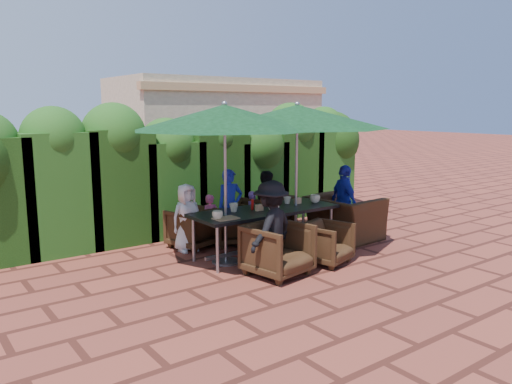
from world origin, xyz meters
TOP-DOWN VIEW (x-y plane):
  - ground at (0.00, 0.00)m, footprint 80.00×80.00m
  - dining_table at (0.14, 0.13)m, footprint 2.47×0.90m
  - umbrella_left at (-0.62, 0.13)m, footprint 2.80×2.80m
  - umbrella_right at (0.75, 0.08)m, footprint 2.97×2.97m
  - chair_far_left at (-0.59, 1.20)m, footprint 0.89×0.85m
  - chair_far_mid at (0.06, 0.99)m, footprint 0.83×0.80m
  - chair_far_right at (0.98, 1.14)m, footprint 0.98×0.94m
  - chair_near_left at (-0.34, -0.80)m, footprint 0.92×0.88m
  - chair_near_right at (0.60, -0.81)m, footprint 0.83×0.80m
  - chair_end_right at (1.91, 0.06)m, footprint 0.84×1.23m
  - adult_far_left at (-0.79, 1.04)m, footprint 0.57×0.35m
  - adult_far_mid at (0.10, 1.09)m, footprint 0.52×0.45m
  - adult_far_right at (0.90, 1.04)m, footprint 0.64×0.45m
  - adult_near_left at (-0.43, -0.76)m, footprint 0.96×0.69m
  - adult_end_right at (1.91, 0.08)m, footprint 0.61×0.87m
  - child_left at (-0.25, 1.17)m, footprint 0.33×0.27m
  - child_right at (0.61, 1.10)m, footprint 0.35×0.30m
  - pedestrian_a at (1.60, 4.07)m, footprint 1.85×1.04m
  - pedestrian_b at (2.36, 4.31)m, footprint 0.84×0.55m
  - pedestrian_c at (3.54, 4.24)m, footprint 1.00×1.05m
  - cup_a at (-0.88, -0.06)m, footprint 0.16×0.16m
  - cup_b at (-0.38, 0.26)m, footprint 0.14×0.14m
  - cup_c at (0.14, -0.10)m, footprint 0.18×0.18m
  - cup_d at (0.72, 0.27)m, footprint 0.13×0.13m
  - cup_e at (1.17, 0.06)m, footprint 0.17×0.17m
  - ketchup_bottle at (-0.05, 0.22)m, footprint 0.04×0.04m
  - sauce_bottle at (0.13, 0.21)m, footprint 0.04×0.04m
  - serving_tray at (-0.77, -0.10)m, footprint 0.35×0.25m
  - number_block_left at (-0.01, 0.08)m, footprint 0.12×0.06m
  - number_block_right at (0.86, 0.16)m, footprint 0.12×0.06m
  - hedge_wall at (-0.13, 2.32)m, footprint 9.10×1.60m
  - building at (3.50, 6.99)m, footprint 6.20×3.08m

SIDE VIEW (x-z plane):
  - ground at x=0.00m, z-range 0.00..0.00m
  - chair_near_right at x=0.60m, z-range 0.00..0.70m
  - chair_far_mid at x=0.06m, z-range 0.00..0.71m
  - chair_far_left at x=-0.59m, z-range 0.00..0.75m
  - chair_near_left at x=-0.34m, z-range 0.00..0.83m
  - chair_far_right at x=0.98m, z-range 0.00..0.83m
  - child_right at x=0.61m, z-range 0.00..0.86m
  - child_left at x=-0.25m, z-range 0.00..0.88m
  - chair_end_right at x=1.91m, z-range 0.00..1.04m
  - adult_far_left at x=-0.79m, z-range 0.00..1.13m
  - adult_far_right at x=0.90m, z-range 0.00..1.22m
  - adult_far_mid at x=0.10m, z-range 0.00..1.30m
  - adult_end_right at x=1.91m, z-range 0.00..1.35m
  - dining_table at x=0.14m, z-range 0.30..1.05m
  - adult_near_left at x=-0.43m, z-range 0.00..1.37m
  - serving_tray at x=-0.77m, z-range 0.75..0.77m
  - pedestrian_c at x=3.54m, z-range 0.00..1.55m
  - number_block_left at x=-0.01m, z-range 0.75..0.85m
  - number_block_right at x=0.86m, z-range 0.75..0.85m
  - cup_d at x=0.72m, z-range 0.75..0.87m
  - cup_a at x=-0.88m, z-range 0.75..0.88m
  - cup_b at x=-0.38m, z-range 0.75..0.88m
  - cup_e at x=1.17m, z-range 0.75..0.89m
  - cup_c at x=0.14m, z-range 0.75..0.89m
  - pedestrian_b at x=2.36m, z-range 0.00..1.66m
  - ketchup_bottle at x=-0.05m, z-range 0.75..0.92m
  - sauce_bottle at x=0.13m, z-range 0.75..0.92m
  - pedestrian_a at x=1.60m, z-range 0.00..1.88m
  - hedge_wall at x=-0.13m, z-range 0.10..2.57m
  - building at x=3.50m, z-range 0.01..3.21m
  - umbrella_left at x=-0.62m, z-range 0.98..3.44m
  - umbrella_right at x=0.75m, z-range 0.98..3.44m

